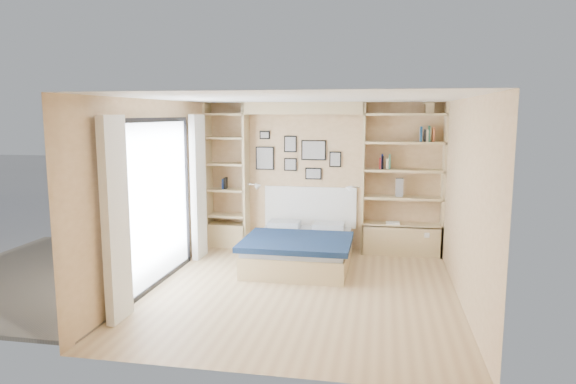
# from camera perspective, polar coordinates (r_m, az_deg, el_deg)

# --- Properties ---
(ground) EXTENTS (4.50, 4.50, 0.00)m
(ground) POSITION_cam_1_polar(r_m,az_deg,el_deg) (6.89, 1.51, -10.91)
(ground) COLOR tan
(ground) RESTS_ON ground
(room_shell) EXTENTS (4.50, 4.50, 4.50)m
(room_shell) POSITION_cam_1_polar(r_m,az_deg,el_deg) (8.15, 0.53, -0.02)
(room_shell) COLOR #D9B384
(room_shell) RESTS_ON ground
(bed) EXTENTS (1.59, 2.05, 1.07)m
(bed) POSITION_cam_1_polar(r_m,az_deg,el_deg) (7.95, 1.39, -6.24)
(bed) COLOR #D5BD81
(bed) RESTS_ON ground
(photo_gallery) EXTENTS (1.48, 0.02, 0.82)m
(photo_gallery) POSITION_cam_1_polar(r_m,az_deg,el_deg) (8.79, 0.90, 4.07)
(photo_gallery) COLOR black
(photo_gallery) RESTS_ON ground
(reading_lamps) EXTENTS (1.92, 0.12, 0.15)m
(reading_lamps) POSITION_cam_1_polar(r_m,az_deg,el_deg) (8.60, 1.65, 0.59)
(reading_lamps) COLOR silver
(reading_lamps) RESTS_ON ground
(shelf_decor) EXTENTS (3.53, 0.23, 2.03)m
(shelf_decor) POSITION_cam_1_polar(r_m,az_deg,el_deg) (8.50, 12.02, 4.48)
(shelf_decor) COLOR #A51E1E
(shelf_decor) RESTS_ON ground
(deck) EXTENTS (3.20, 4.00, 0.05)m
(deck) POSITION_cam_1_polar(r_m,az_deg,el_deg) (8.23, -24.40, -8.42)
(deck) COLOR #6C6050
(deck) RESTS_ON ground
(deck_chair) EXTENTS (0.79, 1.00, 0.88)m
(deck_chair) POSITION_cam_1_polar(r_m,az_deg,el_deg) (8.76, -17.64, -4.18)
(deck_chair) COLOR tan
(deck_chair) RESTS_ON ground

